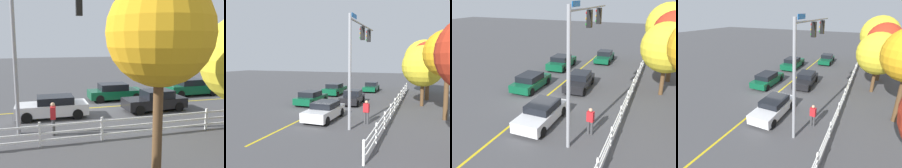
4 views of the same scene
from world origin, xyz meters
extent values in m
plane|color=#444447|center=(0.00, 0.00, 0.00)|extent=(120.00, 120.00, 0.00)
cube|color=gold|center=(-4.00, 0.00, 0.00)|extent=(28.00, 0.16, 0.01)
cylinder|color=gray|center=(5.23, 4.23, 3.70)|extent=(0.20, 0.20, 7.41)
cube|color=black|center=(1.98, 4.23, 6.51)|extent=(0.32, 0.28, 1.00)
sphere|color=red|center=(1.98, 4.08, 6.83)|extent=(0.17, 0.17, 0.17)
sphere|color=orange|center=(1.98, 4.08, 6.51)|extent=(0.17, 0.17, 0.17)
sphere|color=#148C19|center=(1.98, 4.08, 6.19)|extent=(0.17, 0.17, 0.17)
cube|color=black|center=(-0.12, 4.23, 6.51)|extent=(0.32, 0.28, 1.00)
sphere|color=red|center=(-0.12, 4.08, 6.83)|extent=(0.17, 0.17, 0.17)
sphere|color=orange|center=(-0.12, 4.08, 6.51)|extent=(0.17, 0.17, 0.17)
sphere|color=#148C19|center=(-0.12, 4.08, 6.19)|extent=(0.17, 0.17, 0.17)
cube|color=#0C4C2D|center=(-8.94, -2.11, 0.58)|extent=(4.68, 1.97, 0.71)
cube|color=black|center=(-8.71, -2.11, 1.19)|extent=(2.13, 1.74, 0.51)
cylinder|color=black|center=(-10.51, -3.02, 0.32)|extent=(0.64, 0.23, 0.64)
cylinder|color=black|center=(-10.54, -1.25, 0.32)|extent=(0.64, 0.23, 0.64)
cylinder|color=black|center=(-7.35, -2.97, 0.32)|extent=(0.64, 0.23, 0.64)
cylinder|color=black|center=(-7.38, -1.20, 0.32)|extent=(0.64, 0.23, 0.64)
cube|color=#0C4C2D|center=(-1.90, -2.05, 0.53)|extent=(4.34, 1.85, 0.63)
cube|color=black|center=(-1.69, -2.05, 1.10)|extent=(2.18, 1.66, 0.51)
cylinder|color=black|center=(-3.38, -2.89, 0.32)|extent=(0.64, 0.22, 0.64)
cylinder|color=black|center=(-3.37, -1.19, 0.32)|extent=(0.64, 0.22, 0.64)
cylinder|color=black|center=(-0.44, -2.91, 0.32)|extent=(0.64, 0.22, 0.64)
cylinder|color=black|center=(-0.43, -1.20, 0.32)|extent=(0.64, 0.22, 0.64)
cube|color=silver|center=(3.36, 1.66, 0.56)|extent=(4.39, 1.85, 0.68)
cube|color=black|center=(3.15, 1.66, 1.12)|extent=(2.20, 1.64, 0.45)
cylinder|color=black|center=(4.86, 2.48, 0.32)|extent=(0.64, 0.23, 0.64)
cylinder|color=black|center=(4.84, 0.80, 0.32)|extent=(0.64, 0.23, 0.64)
cylinder|color=black|center=(1.89, 2.52, 0.32)|extent=(0.64, 0.23, 0.64)
cylinder|color=black|center=(1.87, 0.84, 0.32)|extent=(0.64, 0.23, 0.64)
cube|color=black|center=(-3.49, 1.86, 0.55)|extent=(4.36, 1.97, 0.67)
cube|color=black|center=(-3.71, 1.85, 1.15)|extent=(2.04, 1.68, 0.52)
cylinder|color=black|center=(-2.08, 2.75, 0.32)|extent=(0.65, 0.25, 0.64)
cylinder|color=black|center=(-2.00, 1.12, 0.32)|extent=(0.65, 0.25, 0.64)
cylinder|color=black|center=(-4.99, 2.60, 0.32)|extent=(0.65, 0.25, 0.64)
cylinder|color=black|center=(-4.90, 0.97, 0.32)|extent=(0.65, 0.25, 0.64)
cylinder|color=#3F3F42|center=(3.53, 5.04, 0.42)|extent=(0.16, 0.16, 0.85)
cylinder|color=#3F3F42|center=(3.51, 4.84, 0.42)|extent=(0.16, 0.16, 0.85)
cube|color=red|center=(3.52, 4.94, 1.16)|extent=(0.30, 0.43, 0.62)
sphere|color=tan|center=(3.52, 4.94, 1.58)|extent=(0.22, 0.22, 0.22)
cube|color=white|center=(-4.44, 6.35, 0.57)|extent=(0.10, 0.10, 1.15)
cube|color=white|center=(-1.56, 6.35, 0.57)|extent=(0.10, 0.10, 1.15)
cube|color=white|center=(1.33, 6.35, 0.57)|extent=(0.10, 0.10, 1.15)
cube|color=white|center=(4.22, 6.35, 0.57)|extent=(0.10, 0.10, 1.15)
cube|color=white|center=(-3.00, 6.35, 0.95)|extent=(26.00, 0.06, 0.09)
cube|color=white|center=(-3.00, 6.35, 0.60)|extent=(26.00, 0.06, 0.09)
cube|color=white|center=(-3.00, 6.35, 0.28)|extent=(26.00, 0.06, 0.09)
cylinder|color=brown|center=(0.36, 10.28, 1.83)|extent=(0.34, 0.34, 3.66)
sphere|color=gold|center=(0.36, 10.28, 5.00)|extent=(3.58, 3.58, 3.58)
camera|label=1|loc=(4.36, 18.39, 4.74)|focal=43.29mm
camera|label=2|loc=(19.59, 8.67, 4.56)|focal=37.99mm
camera|label=3|loc=(15.94, 8.40, 7.79)|focal=39.67mm
camera|label=4|loc=(13.98, 8.01, 7.68)|focal=28.76mm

